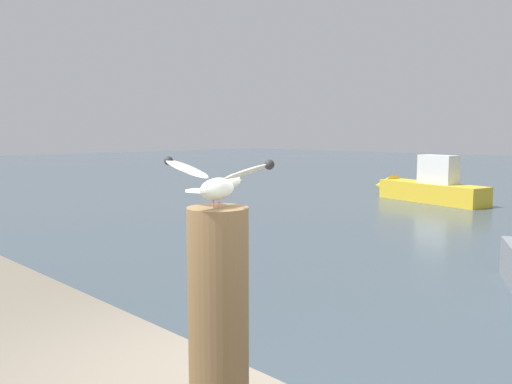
% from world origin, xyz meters
% --- Properties ---
extents(mooring_post, '(0.29, 0.29, 1.08)m').
position_xyz_m(mooring_post, '(0.07, -0.57, 1.81)').
color(mooring_post, brown).
rests_on(mooring_post, harbor_quay).
extents(seagull, '(0.59, 0.39, 0.23)m').
position_xyz_m(seagull, '(0.07, -0.57, 2.46)').
color(seagull, '#C66A60').
rests_on(seagull, mooring_post).
extents(boat_yellow, '(5.29, 2.21, 1.92)m').
position_xyz_m(boat_yellow, '(-7.78, 16.94, 0.54)').
color(boat_yellow, yellow).
rests_on(boat_yellow, ground_plane).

